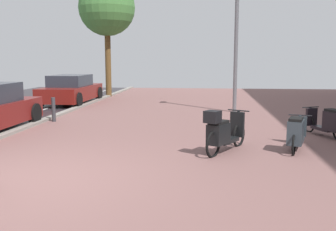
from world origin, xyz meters
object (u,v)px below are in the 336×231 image
object	(u,v)px
scooter_extra	(223,132)
lamp_post	(236,31)
scooter_mid	(328,122)
parked_car_far	(71,90)
bollard_far	(54,110)
scooter_near	(296,133)
street_tree	(107,8)

from	to	relation	value
scooter_extra	lamp_post	size ratio (longest dim) A/B	0.30
scooter_mid	lamp_post	bearing A→B (deg)	114.80
scooter_extra	lamp_post	distance (m)	6.88
parked_car_far	scooter_extra	bearing A→B (deg)	-53.01
scooter_extra	bollard_far	xyz separation A→B (m)	(-5.17, 3.54, -0.06)
scooter_mid	lamp_post	world-z (taller)	lamp_post
scooter_near	lamp_post	bearing A→B (deg)	98.69
scooter_mid	bollard_far	world-z (taller)	bollard_far
parked_car_far	street_tree	xyz separation A→B (m)	(0.88, 3.16, 3.93)
scooter_mid	parked_car_far	xyz separation A→B (m)	(-9.12, 6.57, 0.21)
scooter_mid	scooter_extra	size ratio (longest dim) A/B	0.97
scooter_near	scooter_extra	size ratio (longest dim) A/B	1.02
lamp_post	bollard_far	bearing A→B (deg)	-154.25
scooter_near	street_tree	xyz separation A→B (m)	(-7.11, 11.29, 4.13)
scooter_near	bollard_far	distance (m)	7.47
scooter_near	bollard_far	size ratio (longest dim) A/B	2.10
scooter_mid	lamp_post	distance (m)	5.53
bollard_far	scooter_near	bearing A→B (deg)	-25.15
scooter_extra	street_tree	world-z (taller)	street_tree
scooter_mid	parked_car_far	distance (m)	11.24
street_tree	scooter_near	bearing A→B (deg)	-57.79
scooter_mid	scooter_extra	xyz separation A→B (m)	(-2.73, -1.92, 0.06)
scooter_near	scooter_extra	xyz separation A→B (m)	(-1.59, -0.37, 0.05)
scooter_extra	parked_car_far	world-z (taller)	parked_car_far
lamp_post	street_tree	distance (m)	8.29
bollard_far	parked_car_far	bearing A→B (deg)	103.87
street_tree	bollard_far	size ratio (longest dim) A/B	7.80
scooter_mid	bollard_far	bearing A→B (deg)	168.40
scooter_mid	street_tree	size ratio (longest dim) A/B	0.25
parked_car_far	scooter_mid	bearing A→B (deg)	-35.76
lamp_post	scooter_near	bearing A→B (deg)	-81.31
scooter_mid	parked_car_far	size ratio (longest dim) A/B	0.38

